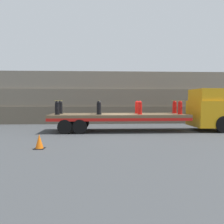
{
  "coord_description": "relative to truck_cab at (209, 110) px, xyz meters",
  "views": [
    {
      "loc": [
        -1.24,
        -15.34,
        2.2
      ],
      "look_at": [
        -0.48,
        0.0,
        1.36
      ],
      "focal_mm": 35.0,
      "sensor_mm": 36.0,
      "label": 1
    }
  ],
  "objects": [
    {
      "name": "fire_hydrant_red_near_3",
      "position": [
        -2.38,
        -0.57,
        0.17
      ],
      "size": [
        0.37,
        0.54,
        0.93
      ],
      "color": "red",
      "rests_on": "flatbed_trailer"
    },
    {
      "name": "fire_hydrant_black_near_1",
      "position": [
        -7.97,
        -0.57,
        0.17
      ],
      "size": [
        0.37,
        0.54,
        0.93
      ],
      "color": "black",
      "rests_on": "flatbed_trailer"
    },
    {
      "name": "ground_plane",
      "position": [
        -6.57,
        0.0,
        -1.51
      ],
      "size": [
        120.0,
        120.0,
        0.0
      ],
      "primitive_type": "plane",
      "color": "#3F4244"
    },
    {
      "name": "fire_hydrant_red_far_2",
      "position": [
        -5.17,
        0.57,
        0.17
      ],
      "size": [
        0.37,
        0.54,
        0.93
      ],
      "color": "red",
      "rests_on": "flatbed_trailer"
    },
    {
      "name": "fire_hydrant_black_near_0",
      "position": [
        -10.76,
        -0.57,
        0.17
      ],
      "size": [
        0.37,
        0.54,
        0.93
      ],
      "color": "black",
      "rests_on": "flatbed_trailer"
    },
    {
      "name": "fire_hydrant_red_near_2",
      "position": [
        -5.17,
        -0.57,
        0.17
      ],
      "size": [
        0.37,
        0.54,
        0.93
      ],
      "color": "red",
      "rests_on": "flatbed_trailer"
    },
    {
      "name": "cargo_strap_rear",
      "position": [
        -10.76,
        0.0,
        0.65
      ],
      "size": [
        0.05,
        2.77,
        0.01
      ],
      "color": "yellow",
      "rests_on": "fire_hydrant_black_near_0"
    },
    {
      "name": "traffic_cone",
      "position": [
        -10.61,
        -5.43,
        -1.18
      ],
      "size": [
        0.46,
        0.46,
        0.67
      ],
      "color": "black",
      "rests_on": "ground_plane"
    },
    {
      "name": "flatbed_trailer",
      "position": [
        -7.1,
        0.0,
        -0.5
      ],
      "size": [
        9.59,
        2.67,
        1.22
      ],
      "color": "brown",
      "rests_on": "ground_plane"
    },
    {
      "name": "fire_hydrant_black_far_1",
      "position": [
        -7.97,
        0.57,
        0.17
      ],
      "size": [
        0.37,
        0.54,
        0.93
      ],
      "color": "black",
      "rests_on": "flatbed_trailer"
    },
    {
      "name": "cargo_strap_middle",
      "position": [
        -7.97,
        0.0,
        0.65
      ],
      "size": [
        0.05,
        2.77,
        0.01
      ],
      "color": "yellow",
      "rests_on": "fire_hydrant_black_near_1"
    },
    {
      "name": "rock_cliff",
      "position": [
        -6.57,
        6.33,
        0.93
      ],
      "size": [
        60.0,
        3.3,
        4.86
      ],
      "color": "#665B4C",
      "rests_on": "ground_plane"
    },
    {
      "name": "truck_cab",
      "position": [
        0.0,
        0.0,
        0.0
      ],
      "size": [
        2.37,
        2.74,
        2.99
      ],
      "color": "orange",
      "rests_on": "ground_plane"
    },
    {
      "name": "fire_hydrant_black_far_0",
      "position": [
        -10.76,
        0.57,
        0.17
      ],
      "size": [
        0.37,
        0.54,
        0.93
      ],
      "color": "black",
      "rests_on": "flatbed_trailer"
    },
    {
      "name": "cargo_strap_front",
      "position": [
        -2.38,
        0.0,
        0.65
      ],
      "size": [
        0.05,
        2.77,
        0.01
      ],
      "color": "yellow",
      "rests_on": "fire_hydrant_red_near_3"
    },
    {
      "name": "fire_hydrant_red_far_3",
      "position": [
        -2.38,
        0.57,
        0.17
      ],
      "size": [
        0.37,
        0.54,
        0.93
      ],
      "color": "red",
      "rests_on": "flatbed_trailer"
    }
  ]
}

